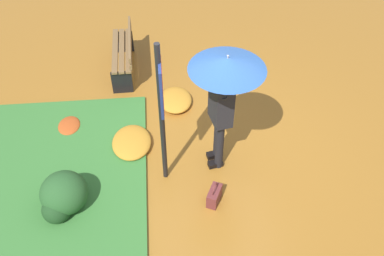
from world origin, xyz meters
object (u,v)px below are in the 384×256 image
at_px(info_sign_post, 161,102).
at_px(park_bench, 124,53).
at_px(handbag, 214,195).
at_px(person_with_umbrella, 224,85).

bearing_deg(info_sign_post, park_bench, -166.29).
bearing_deg(handbag, person_with_umbrella, 166.65).
relative_size(handbag, park_bench, 0.26).
relative_size(info_sign_post, handbag, 6.22).
relative_size(info_sign_post, park_bench, 1.64).
bearing_deg(park_bench, handbag, 22.27).
bearing_deg(info_sign_post, person_with_umbrella, 99.99).
xyz_separation_m(person_with_umbrella, handbag, (0.65, -0.15, -1.42)).
bearing_deg(handbag, park_bench, -157.73).
bearing_deg(park_bench, person_with_umbrella, 30.05).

